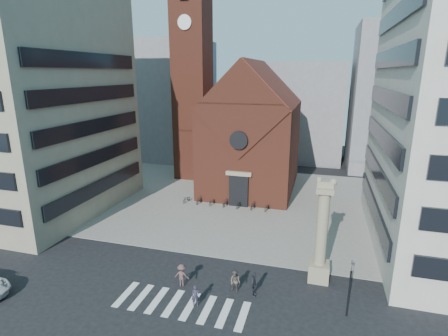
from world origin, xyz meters
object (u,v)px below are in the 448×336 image
Objects in this scene: scooter_0 at (187,199)px; pedestrian_1 at (235,282)px; pedestrian_2 at (253,284)px; lion_column at (321,241)px; traffic_light at (350,287)px; pedestrian_0 at (196,296)px.

pedestrian_1 is at bearing -44.78° from scooter_0.
scooter_0 is at bearing 36.06° from pedestrian_2.
lion_column is 4.52× the size of pedestrian_2.
pedestrian_2 is at bearing 176.04° from traffic_light.
pedestrian_0 is (-10.41, -1.82, -1.48)m from traffic_light.
traffic_light is at bearing -63.54° from lion_column.
pedestrian_1 is at bearing 176.11° from traffic_light.
pedestrian_0 is 0.92× the size of pedestrian_1.
lion_column reaches higher than pedestrian_2.
traffic_light is (1.99, -4.00, -1.17)m from lion_column.
traffic_light is 2.65× the size of pedestrian_0.
lion_column reaches higher than traffic_light.
pedestrian_0 is at bearing -170.10° from traffic_light.
pedestrian_1 is at bearing -150.48° from lion_column.
pedestrian_2 is 1.20× the size of scooter_0.
scooter_0 is (-8.36, 19.16, -0.34)m from pedestrian_0.
traffic_light reaches higher than pedestrian_1.
traffic_light is at bearing -93.53° from pedestrian_2.
lion_column is at bearing 18.50° from pedestrian_0.
pedestrian_1 is at bearing 86.85° from pedestrian_2.
pedestrian_1 is 19.91m from scooter_0.
traffic_light reaches higher than pedestrian_0.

